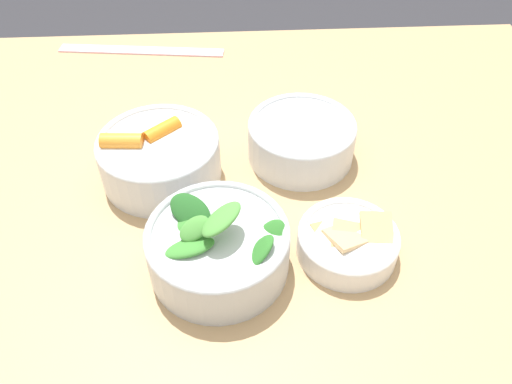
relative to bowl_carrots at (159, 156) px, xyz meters
name	(u,v)px	position (x,y,z in m)	size (l,w,h in m)	color
dining_table	(227,256)	(0.09, -0.08, -0.13)	(1.22, 1.01, 0.73)	tan
bowl_carrots	(159,156)	(0.00, 0.00, 0.00)	(0.17, 0.17, 0.08)	silver
bowl_greens	(218,246)	(0.08, -0.16, 0.00)	(0.17, 0.17, 0.10)	silver
bowl_beans_hotdog	(301,140)	(0.20, 0.03, -0.01)	(0.16, 0.16, 0.06)	silver
bowl_cookies	(348,241)	(0.24, -0.15, -0.02)	(0.12, 0.12, 0.04)	white
ruler	(141,50)	(-0.07, 0.36, -0.04)	(0.32, 0.07, 0.00)	#EFB7C6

